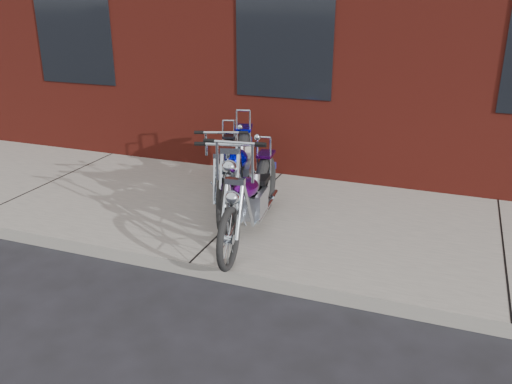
% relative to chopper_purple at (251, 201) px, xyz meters
% --- Properties ---
extents(ground, '(120.00, 120.00, 0.00)m').
position_rel_chopper_purple_xyz_m(ground, '(-0.33, -0.87, -0.55)').
color(ground, black).
rests_on(ground, ground).
extents(sidewalk, '(22.00, 3.00, 0.15)m').
position_rel_chopper_purple_xyz_m(sidewalk, '(-0.33, 0.63, -0.48)').
color(sidewalk, gray).
rests_on(sidewalk, ground).
extents(chopper_purple, '(0.54, 2.22, 1.25)m').
position_rel_chopper_purple_xyz_m(chopper_purple, '(0.00, 0.00, 0.00)').
color(chopper_purple, black).
rests_on(chopper_purple, sidewalk).
extents(chopper_blue, '(0.89, 2.45, 1.09)m').
position_rel_chopper_purple_xyz_m(chopper_blue, '(-0.44, 0.68, 0.05)').
color(chopper_blue, black).
rests_on(chopper_blue, sidewalk).
extents(chopper_third, '(0.86, 2.09, 1.11)m').
position_rel_chopper_purple_xyz_m(chopper_third, '(-0.63, 0.76, -0.01)').
color(chopper_third, black).
rests_on(chopper_third, sidewalk).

